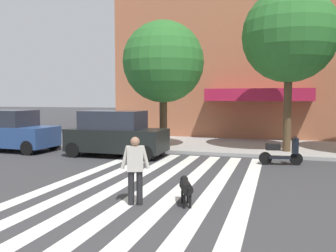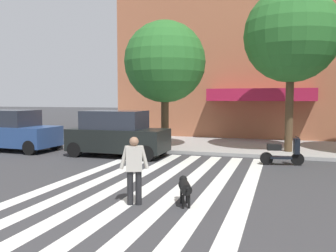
{
  "view_description": "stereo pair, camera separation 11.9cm",
  "coord_description": "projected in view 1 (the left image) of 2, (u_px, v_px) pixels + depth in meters",
  "views": [
    {
      "loc": [
        4.75,
        -1.91,
        2.55
      ],
      "look_at": [
        1.64,
        8.19,
        1.73
      ],
      "focal_mm": 38.16,
      "sensor_mm": 36.0,
      "label": 1
    },
    {
      "loc": [
        4.87,
        -1.87,
        2.55
      ],
      "look_at": [
        1.64,
        8.19,
        1.73
      ],
      "focal_mm": 38.16,
      "sensor_mm": 36.0,
      "label": 2
    }
  ],
  "objects": [
    {
      "name": "parked_car_near_curb",
      "position": [
        9.0,
        131.0,
        17.35
      ],
      "size": [
        4.56,
        2.12,
        1.98
      ],
      "color": "navy",
      "rests_on": "ground_plane"
    },
    {
      "name": "sidewalk_far",
      "position": [
        186.0,
        144.0,
        19.32
      ],
      "size": [
        80.0,
        6.0,
        0.15
      ],
      "primitive_type": "cube",
      "color": "#9B9A97",
      "rests_on": "ground_plane"
    },
    {
      "name": "dog_on_leash",
      "position": [
        186.0,
        187.0,
        8.5
      ],
      "size": [
        0.5,
        0.96,
        0.65
      ],
      "color": "black",
      "rests_on": "ground_plane"
    },
    {
      "name": "parked_car_behind_first",
      "position": [
        116.0,
        134.0,
        15.67
      ],
      "size": [
        4.32,
        1.94,
        2.0
      ],
      "color": "black",
      "rests_on": "ground_plane"
    },
    {
      "name": "parked_scooter",
      "position": [
        281.0,
        152.0,
        13.65
      ],
      "size": [
        1.62,
        0.6,
        1.11
      ],
      "color": "black",
      "rests_on": "ground_plane"
    },
    {
      "name": "ground_plane",
      "position": [
        98.0,
        190.0,
        9.94
      ],
      "size": [
        160.0,
        160.0,
        0.0
      ],
      "primitive_type": "plane",
      "color": "#353538"
    },
    {
      "name": "street_tree_nearest",
      "position": [
        163.0,
        62.0,
        17.12
      ],
      "size": [
        3.91,
        3.91,
        6.1
      ],
      "color": "#4C3823",
      "rests_on": "sidewalk_far"
    },
    {
      "name": "pedestrian_dog_walker",
      "position": [
        135.0,
        167.0,
        8.49
      ],
      "size": [
        0.69,
        0.36,
        1.64
      ],
      "color": "black",
      "rests_on": "ground_plane"
    },
    {
      "name": "street_tree_middle",
      "position": [
        289.0,
        36.0,
        15.81
      ],
      "size": [
        4.17,
        4.17,
        7.27
      ],
      "color": "#4C3823",
      "rests_on": "sidewalk_far"
    },
    {
      "name": "crosswalk_stripes",
      "position": [
        141.0,
        193.0,
        9.57
      ],
      "size": [
        5.85,
        13.11,
        0.01
      ],
      "color": "silver",
      "rests_on": "ground_plane"
    }
  ]
}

